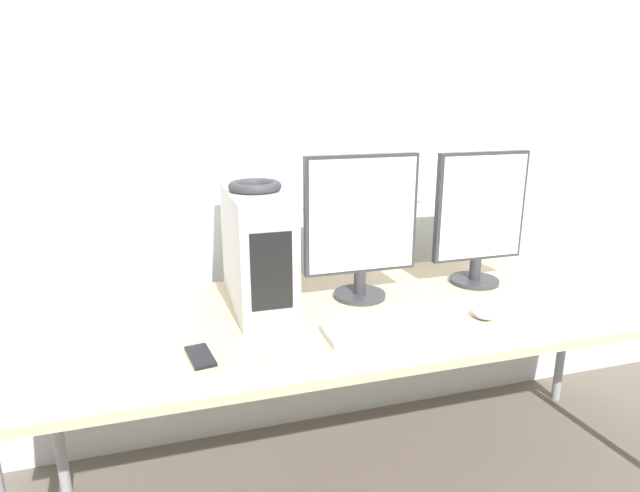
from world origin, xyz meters
TOP-DOWN VIEW (x-y plane):
  - wall_back at (0.00, 0.95)m, footprint 8.00×0.07m
  - desk at (0.00, 0.41)m, footprint 2.38×0.82m
  - pc_tower at (-0.38, 0.55)m, footprint 0.18×0.48m
  - headphones at (-0.38, 0.55)m, footprint 0.17×0.17m
  - monitor_main at (-0.02, 0.51)m, footprint 0.40×0.18m
  - monitor_right_near at (0.45, 0.53)m, footprint 0.36×0.18m
  - keyboard at (-0.02, 0.22)m, footprint 0.45×0.15m
  - mouse at (0.30, 0.23)m, footprint 0.07×0.09m
  - cell_phone at (-0.61, 0.21)m, footprint 0.08×0.14m

SIDE VIEW (x-z plane):
  - desk at x=0.00m, z-range 0.33..1.08m
  - cell_phone at x=-0.61m, z-range 0.75..0.76m
  - keyboard at x=-0.02m, z-range 0.75..0.77m
  - mouse at x=0.30m, z-range 0.75..0.78m
  - pc_tower at x=-0.38m, z-range 0.75..1.15m
  - monitor_right_near at x=0.45m, z-range 0.76..1.26m
  - monitor_main at x=-0.02m, z-range 0.77..1.27m
  - headphones at x=-0.38m, z-range 1.15..1.18m
  - wall_back at x=0.00m, z-range 0.00..2.70m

